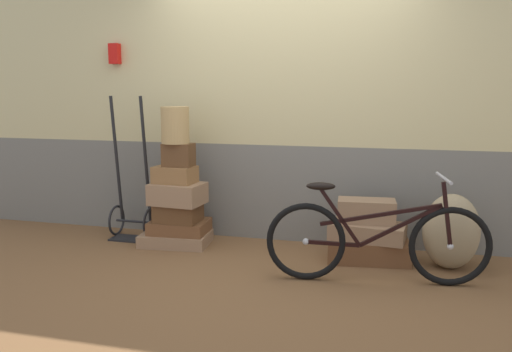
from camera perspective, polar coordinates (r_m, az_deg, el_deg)
name	(u,v)px	position (r m, az deg, el deg)	size (l,w,h in m)	color
ground	(264,268)	(4.52, 0.92, -9.89)	(8.81, 5.20, 0.06)	brown
station_building	(288,86)	(5.09, 3.45, 9.68)	(6.81, 0.74, 2.96)	slate
suitcase_0	(176,239)	(5.11, -8.64, -6.69)	(0.63, 0.43, 0.11)	#937051
suitcase_1	(180,226)	(5.09, -8.24, -5.40)	(0.53, 0.40, 0.12)	brown
suitcase_2	(178,213)	(5.02, -8.39, -3.92)	(0.40, 0.31, 0.17)	brown
suitcase_3	(178,194)	(4.97, -8.45, -1.90)	(0.47, 0.36, 0.20)	#937051
suitcase_4	(175,175)	(4.97, -8.74, 0.14)	(0.37, 0.26, 0.15)	olive
suitcase_5	(179,155)	(4.94, -8.36, 2.27)	(0.27, 0.19, 0.21)	brown
suitcase_6	(368,250)	(4.68, 12.00, -7.83)	(0.68, 0.37, 0.19)	brown
suitcase_7	(368,231)	(4.64, 11.94, -5.86)	(0.63, 0.33, 0.14)	#937051
suitcase_8	(366,211)	(4.63, 11.82, -3.71)	(0.48, 0.26, 0.20)	#937051
wicker_basket	(175,125)	(4.91, -8.72, 5.45)	(0.26, 0.26, 0.34)	tan
luggage_trolley	(132,206)	(5.38, -13.23, -3.12)	(0.40, 0.37, 1.40)	black
burlap_sack	(451,231)	(4.62, 20.31, -5.63)	(0.45, 0.38, 0.62)	#9E8966
bicycle	(376,241)	(4.12, 12.81, -6.81)	(1.67, 0.46, 0.83)	black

